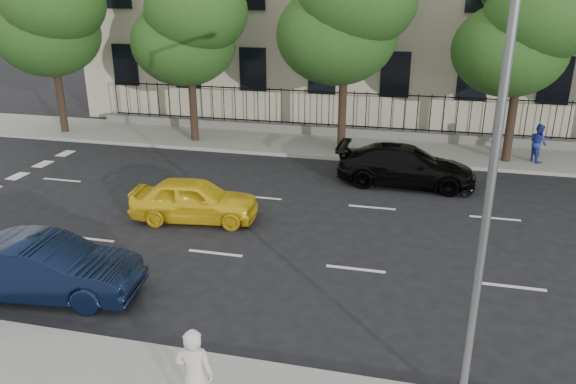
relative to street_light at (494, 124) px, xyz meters
name	(u,v)px	position (x,y,z in m)	size (l,w,h in m)	color
ground	(342,320)	(-2.50, 1.77, -5.15)	(120.00, 120.00, 0.00)	black
far_sidewalk	(387,149)	(-2.50, 15.77, -5.07)	(60.00, 4.00, 0.15)	gray
lane_markings	(365,234)	(-2.50, 6.52, -5.14)	(49.60, 4.62, 0.01)	silver
iron_fence	(390,128)	(-2.50, 17.47, -4.50)	(30.00, 0.50, 2.20)	slate
street_light	(494,124)	(0.00, 0.00, 0.00)	(0.25, 3.32, 8.05)	slate
tree_a	(50,7)	(-18.46, 15.13, 0.98)	(5.71, 5.31, 9.39)	#382619
tree_b	(190,15)	(-11.46, 15.13, 0.69)	(5.53, 5.12, 8.97)	#382619
tree_c	(347,3)	(-4.46, 15.13, 1.26)	(5.89, 5.50, 9.80)	#382619
tree_d	(526,20)	(2.54, 15.13, 0.69)	(5.34, 4.94, 8.84)	#382619
yellow_taxi	(194,200)	(-7.97, 6.39, -4.45)	(1.64, 4.08, 1.39)	yellow
navy_sedan	(45,268)	(-9.69, 1.16, -4.39)	(1.60, 4.59, 1.51)	black
black_sedan	(406,166)	(-1.52, 11.39, -4.40)	(2.09, 5.14, 1.49)	black
woman_near	(194,376)	(-4.47, -2.04, -4.09)	(0.66, 0.44, 1.82)	silver
pedestrian_far	(538,143)	(3.72, 15.18, -4.20)	(0.77, 0.60, 1.59)	navy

